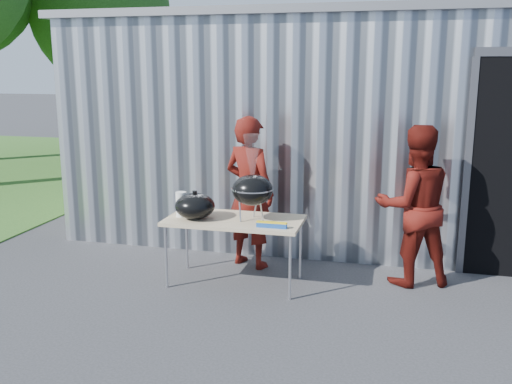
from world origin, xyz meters
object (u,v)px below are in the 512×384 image
(kettle_grill, at_px, (252,183))
(person_cook, at_px, (249,192))
(person_bystander, at_px, (414,206))
(folding_table, at_px, (234,222))

(kettle_grill, bearing_deg, person_cook, 107.63)
(kettle_grill, bearing_deg, person_bystander, 16.87)
(kettle_grill, distance_m, person_bystander, 1.80)
(kettle_grill, relative_size, person_cook, 0.51)
(folding_table, bearing_deg, person_cook, 89.21)
(folding_table, relative_size, person_bystander, 0.84)
(kettle_grill, height_order, person_cook, person_cook)
(person_cook, distance_m, person_bystander, 1.91)
(folding_table, height_order, person_cook, person_cook)
(kettle_grill, distance_m, person_cook, 0.71)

